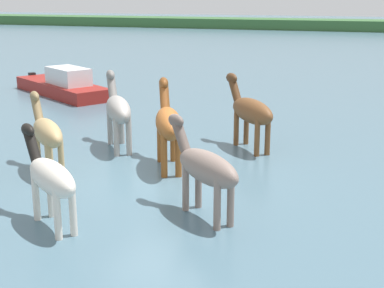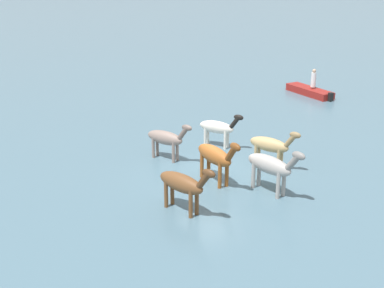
% 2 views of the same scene
% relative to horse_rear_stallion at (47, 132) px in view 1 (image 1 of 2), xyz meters
% --- Properties ---
extents(ground_plane, '(200.29, 200.29, 0.00)m').
position_rel_horse_rear_stallion_xyz_m(ground_plane, '(2.66, 0.65, -1.00)').
color(ground_plane, '#476675').
extents(distant_shoreline, '(180.26, 6.00, 2.40)m').
position_rel_horse_rear_stallion_xyz_m(distant_shoreline, '(2.66, 57.68, -1.00)').
color(distant_shoreline, '#345E31').
rests_on(distant_shoreline, ground_plane).
extents(horse_rear_stallion, '(1.96, 1.87, 1.82)m').
position_rel_horse_rear_stallion_xyz_m(horse_rear_stallion, '(0.00, 0.00, 0.00)').
color(horse_rear_stallion, tan).
rests_on(horse_rear_stallion, ground_plane).
extents(horse_pinto_flank, '(2.04, 1.61, 1.76)m').
position_rel_horse_rear_stallion_xyz_m(horse_pinto_flank, '(1.84, -2.69, -0.04)').
color(horse_pinto_flank, silver).
rests_on(horse_pinto_flank, ground_plane).
extents(horse_lead, '(1.57, 2.56, 2.07)m').
position_rel_horse_rear_stallion_xyz_m(horse_lead, '(2.59, 1.30, 0.14)').
color(horse_lead, brown).
rests_on(horse_lead, ground_plane).
extents(horse_chestnut_trailing, '(1.98, 2.15, 1.97)m').
position_rel_horse_rear_stallion_xyz_m(horse_chestnut_trailing, '(4.11, 3.60, 0.08)').
color(horse_chestnut_trailing, brown).
rests_on(horse_chestnut_trailing, ground_plane).
extents(horse_gray_outer, '(2.05, 1.77, 1.83)m').
position_rel_horse_rear_stallion_xyz_m(horse_gray_outer, '(4.37, -1.35, 0.00)').
color(horse_gray_outer, gray).
rests_on(horse_gray_outer, ground_plane).
extents(horse_dark_mare, '(1.85, 2.38, 2.04)m').
position_rel_horse_rear_stallion_xyz_m(horse_dark_mare, '(0.65, 2.46, 0.12)').
color(horse_dark_mare, '#9E9993').
rests_on(horse_dark_mare, ground_plane).
extents(boat_launch_far, '(5.74, 4.35, 1.37)m').
position_rel_horse_rear_stallion_xyz_m(boat_launch_far, '(-5.35, 9.24, -0.68)').
color(boat_launch_far, maroon).
rests_on(boat_launch_far, ground_plane).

